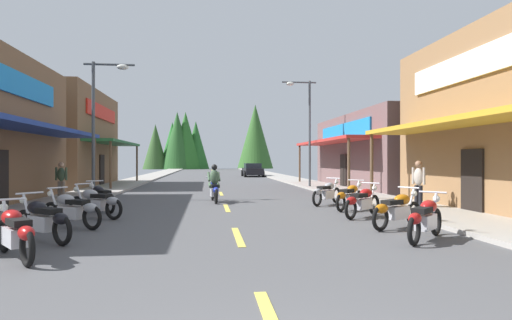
% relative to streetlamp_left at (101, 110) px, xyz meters
% --- Properties ---
extents(ground, '(10.37, 96.29, 0.10)m').
position_rel_streetlamp_left_xyz_m(ground, '(5.25, 16.58, -3.97)').
color(ground, '#4C4C4F').
extents(sidewalk_left, '(2.60, 96.29, 0.12)m').
position_rel_streetlamp_left_xyz_m(sidewalk_left, '(-1.24, 16.58, -3.86)').
color(sidewalk_left, '#9E9991').
rests_on(sidewalk_left, ground).
extents(sidewalk_right, '(2.60, 96.29, 0.12)m').
position_rel_streetlamp_left_xyz_m(sidewalk_right, '(11.74, 16.58, -3.86)').
color(sidewalk_right, '#9E9991').
rests_on(sidewalk_right, ground).
extents(centerline_dashes, '(0.16, 74.48, 0.01)m').
position_rel_streetlamp_left_xyz_m(centerline_dashes, '(5.25, 21.18, -3.91)').
color(centerline_dashes, '#E0C64C').
rests_on(centerline_dashes, ground).
extents(storefront_left_far, '(8.79, 10.47, 6.32)m').
position_rel_streetlamp_left_xyz_m(storefront_left_far, '(-6.00, 10.48, -0.76)').
color(storefront_left_far, brown).
rests_on(storefront_left_far, ground).
extents(storefront_right_far, '(10.66, 12.81, 4.56)m').
position_rel_streetlamp_left_xyz_m(storefront_right_far, '(17.43, 6.73, -1.64)').
color(storefront_right_far, brown).
rests_on(storefront_right_far, ground).
extents(streetlamp_left, '(2.14, 0.30, 5.98)m').
position_rel_streetlamp_left_xyz_m(streetlamp_left, '(0.00, 0.00, 0.00)').
color(streetlamp_left, '#474C51').
rests_on(streetlamp_left, ground).
extents(streetlamp_right, '(2.14, 0.30, 6.64)m').
position_rel_streetlamp_left_xyz_m(streetlamp_right, '(10.53, 6.71, 0.37)').
color(streetlamp_right, '#474C51').
rests_on(streetlamp_right, ground).
extents(motorcycle_parked_right_0, '(1.59, 1.57, 1.04)m').
position_rel_streetlamp_left_xyz_m(motorcycle_parked_right_0, '(9.25, -10.22, -3.43)').
color(motorcycle_parked_right_0, black).
rests_on(motorcycle_parked_right_0, ground).
extents(motorcycle_parked_right_1, '(1.86, 1.24, 1.04)m').
position_rel_streetlamp_left_xyz_m(motorcycle_parked_right_1, '(9.37, -8.58, -3.43)').
color(motorcycle_parked_right_1, black).
rests_on(motorcycle_parked_right_1, ground).
extents(motorcycle_parked_right_2, '(1.66, 1.50, 1.04)m').
position_rel_streetlamp_left_xyz_m(motorcycle_parked_right_2, '(9.26, -6.47, -3.43)').
color(motorcycle_parked_right_2, black).
rests_on(motorcycle_parked_right_2, ground).
extents(motorcycle_parked_right_3, '(1.54, 1.63, 1.04)m').
position_rel_streetlamp_left_xyz_m(motorcycle_parked_right_3, '(9.50, -4.61, -3.43)').
color(motorcycle_parked_right_3, black).
rests_on(motorcycle_parked_right_3, ground).
extents(motorcycle_parked_right_4, '(1.59, 1.57, 1.04)m').
position_rel_streetlamp_left_xyz_m(motorcycle_parked_right_4, '(9.16, -2.88, -3.43)').
color(motorcycle_parked_right_4, black).
rests_on(motorcycle_parked_right_4, ground).
extents(motorcycle_parked_left_0, '(1.36, 1.77, 1.04)m').
position_rel_streetlamp_left_xyz_m(motorcycle_parked_left_0, '(1.21, -11.05, -3.43)').
color(motorcycle_parked_left_0, black).
rests_on(motorcycle_parked_left_0, ground).
extents(motorcycle_parked_left_1, '(1.68, 1.48, 1.04)m').
position_rel_streetlamp_left_xyz_m(motorcycle_parked_left_1, '(1.08, -9.45, -3.43)').
color(motorcycle_parked_left_1, black).
rests_on(motorcycle_parked_left_1, ground).
extents(motorcycle_parked_left_2, '(1.85, 1.25, 1.04)m').
position_rel_streetlamp_left_xyz_m(motorcycle_parked_left_2, '(1.10, -7.59, -3.43)').
color(motorcycle_parked_left_2, black).
rests_on(motorcycle_parked_left_2, ground).
extents(motorcycle_parked_left_3, '(1.86, 1.23, 1.04)m').
position_rel_streetlamp_left_xyz_m(motorcycle_parked_left_3, '(1.24, -5.80, -3.43)').
color(motorcycle_parked_left_3, black).
rests_on(motorcycle_parked_left_3, ground).
extents(motorcycle_parked_left_4, '(1.35, 1.78, 1.04)m').
position_rel_streetlamp_left_xyz_m(motorcycle_parked_left_4, '(0.99, -4.13, -3.43)').
color(motorcycle_parked_left_4, black).
rests_on(motorcycle_parked_left_4, ground).
extents(rider_cruising_lead, '(0.61, 2.14, 1.57)m').
position_rel_streetlamp_left_xyz_m(rider_cruising_lead, '(4.84, -1.37, -3.27)').
color(rider_cruising_lead, black).
rests_on(rider_cruising_lead, ground).
extents(pedestrian_by_shop, '(0.37, 0.54, 1.72)m').
position_rel_streetlamp_left_xyz_m(pedestrian_by_shop, '(11.83, -4.98, -2.92)').
color(pedestrian_by_shop, black).
rests_on(pedestrian_by_shop, ground).
extents(pedestrian_browsing, '(0.55, 0.36, 1.65)m').
position_rel_streetlamp_left_xyz_m(pedestrian_browsing, '(-1.70, 0.11, -2.96)').
color(pedestrian_browsing, '#726659').
rests_on(pedestrian_browsing, ground).
extents(parked_car_curbside, '(2.12, 4.33, 1.40)m').
position_rel_streetlamp_left_xyz_m(parked_car_curbside, '(9.24, 25.21, -3.23)').
color(parked_car_curbside, black).
rests_on(parked_car_curbside, ground).
extents(treeline_backdrop, '(25.64, 11.50, 13.17)m').
position_rel_streetlamp_left_xyz_m(treeline_backdrop, '(3.97, 64.73, 1.62)').
color(treeline_backdrop, '#2D5823').
rests_on(treeline_backdrop, ground).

